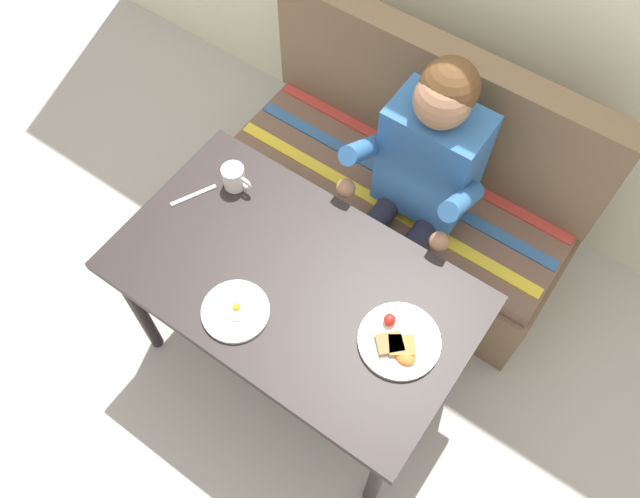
{
  "coord_description": "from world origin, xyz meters",
  "views": [
    {
      "loc": [
        0.63,
        -0.74,
        2.62
      ],
      "look_at": [
        0.0,
        0.15,
        0.72
      ],
      "focal_mm": 36.66,
      "sensor_mm": 36.0,
      "label": 1
    }
  ],
  "objects_px": {
    "table": "(294,291)",
    "plate_breakfast": "(398,341)",
    "coffee_mug": "(234,177)",
    "fork": "(193,195)",
    "couch": "(403,192)",
    "person": "(420,176)",
    "plate_eggs": "(236,311)"
  },
  "relations": [
    {
      "from": "plate_breakfast",
      "to": "table",
      "type": "bearing_deg",
      "value": -178.31
    },
    {
      "from": "couch",
      "to": "coffee_mug",
      "type": "distance_m",
      "value": 0.83
    },
    {
      "from": "table",
      "to": "person",
      "type": "xyz_separation_m",
      "value": [
        0.12,
        0.59,
        0.09
      ]
    },
    {
      "from": "table",
      "to": "couch",
      "type": "relative_size",
      "value": 0.83
    },
    {
      "from": "couch",
      "to": "coffee_mug",
      "type": "height_order",
      "value": "couch"
    },
    {
      "from": "table",
      "to": "person",
      "type": "bearing_deg",
      "value": 78.08
    },
    {
      "from": "table",
      "to": "plate_eggs",
      "type": "bearing_deg",
      "value": -112.5
    },
    {
      "from": "table",
      "to": "fork",
      "type": "height_order",
      "value": "fork"
    },
    {
      "from": "table",
      "to": "plate_eggs",
      "type": "relative_size",
      "value": 5.51
    },
    {
      "from": "couch",
      "to": "fork",
      "type": "relative_size",
      "value": 8.47
    },
    {
      "from": "person",
      "to": "coffee_mug",
      "type": "relative_size",
      "value": 10.27
    },
    {
      "from": "couch",
      "to": "plate_eggs",
      "type": "height_order",
      "value": "couch"
    },
    {
      "from": "table",
      "to": "couch",
      "type": "bearing_deg",
      "value": 90.0
    },
    {
      "from": "table",
      "to": "fork",
      "type": "xyz_separation_m",
      "value": [
        -0.48,
        0.07,
        0.08
      ]
    },
    {
      "from": "plate_breakfast",
      "to": "plate_eggs",
      "type": "bearing_deg",
      "value": -156.29
    },
    {
      "from": "plate_eggs",
      "to": "person",
      "type": "bearing_deg",
      "value": 75.32
    },
    {
      "from": "table",
      "to": "couch",
      "type": "height_order",
      "value": "couch"
    },
    {
      "from": "plate_eggs",
      "to": "coffee_mug",
      "type": "relative_size",
      "value": 1.84
    },
    {
      "from": "table",
      "to": "coffee_mug",
      "type": "relative_size",
      "value": 10.17
    },
    {
      "from": "coffee_mug",
      "to": "fork",
      "type": "relative_size",
      "value": 0.69
    },
    {
      "from": "couch",
      "to": "plate_eggs",
      "type": "relative_size",
      "value": 6.62
    },
    {
      "from": "person",
      "to": "fork",
      "type": "relative_size",
      "value": 7.13
    },
    {
      "from": "person",
      "to": "table",
      "type": "bearing_deg",
      "value": -101.92
    },
    {
      "from": "plate_eggs",
      "to": "fork",
      "type": "bearing_deg",
      "value": 146.87
    },
    {
      "from": "plate_breakfast",
      "to": "fork",
      "type": "bearing_deg",
      "value": 176.48
    },
    {
      "from": "table",
      "to": "plate_breakfast",
      "type": "xyz_separation_m",
      "value": [
        0.39,
        0.01,
        0.1
      ]
    },
    {
      "from": "couch",
      "to": "table",
      "type": "bearing_deg",
      "value": -90.0
    },
    {
      "from": "couch",
      "to": "plate_breakfast",
      "type": "bearing_deg",
      "value": -62.43
    },
    {
      "from": "couch",
      "to": "person",
      "type": "relative_size",
      "value": 1.19
    },
    {
      "from": "couch",
      "to": "coffee_mug",
      "type": "bearing_deg",
      "value": -124.1
    },
    {
      "from": "coffee_mug",
      "to": "plate_eggs",
      "type": "bearing_deg",
      "value": -51.07
    },
    {
      "from": "table",
      "to": "plate_breakfast",
      "type": "bearing_deg",
      "value": 1.69
    }
  ]
}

